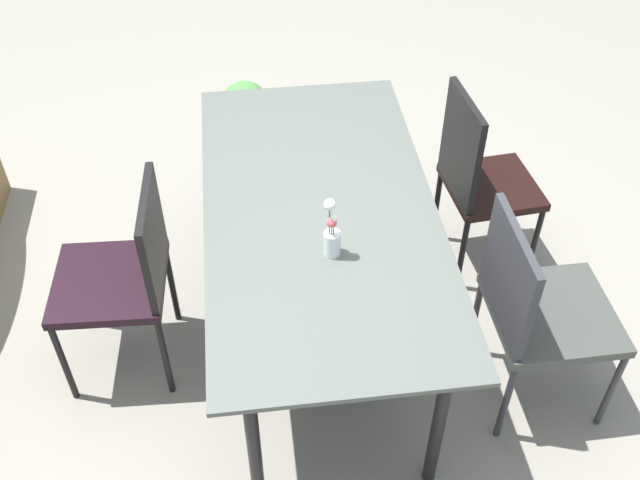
{
  "coord_description": "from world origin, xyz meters",
  "views": [
    {
      "loc": [
        -2.13,
        0.19,
        2.69
      ],
      "look_at": [
        0.07,
        -0.08,
        0.6
      ],
      "focal_mm": 41.51,
      "sensor_mm": 36.0,
      "label": 1
    }
  ],
  "objects_px": {
    "chair_far_side": "(126,271)",
    "flower_vase": "(332,235)",
    "dining_table": "(320,218)",
    "chair_near_right": "(479,175)",
    "potted_plant": "(246,119)",
    "chair_near_left": "(536,305)"
  },
  "relations": [
    {
      "from": "chair_near_right",
      "to": "potted_plant",
      "type": "xyz_separation_m",
      "value": [
        1.04,
        1.05,
        -0.3
      ]
    },
    {
      "from": "chair_near_right",
      "to": "flower_vase",
      "type": "relative_size",
      "value": 3.72
    },
    {
      "from": "flower_vase",
      "to": "chair_near_right",
      "type": "bearing_deg",
      "value": -49.7
    },
    {
      "from": "dining_table",
      "to": "chair_near_left",
      "type": "bearing_deg",
      "value": -117.25
    },
    {
      "from": "dining_table",
      "to": "potted_plant",
      "type": "distance_m",
      "value": 1.54
    },
    {
      "from": "chair_far_side",
      "to": "chair_near_left",
      "type": "bearing_deg",
      "value": -100.75
    },
    {
      "from": "flower_vase",
      "to": "chair_near_left",
      "type": "bearing_deg",
      "value": -100.38
    },
    {
      "from": "flower_vase",
      "to": "potted_plant",
      "type": "distance_m",
      "value": 1.84
    },
    {
      "from": "chair_far_side",
      "to": "chair_near_right",
      "type": "bearing_deg",
      "value": -72.24
    },
    {
      "from": "chair_far_side",
      "to": "potted_plant",
      "type": "bearing_deg",
      "value": -17.51
    },
    {
      "from": "chair_near_left",
      "to": "flower_vase",
      "type": "distance_m",
      "value": 0.86
    },
    {
      "from": "chair_near_right",
      "to": "chair_far_side",
      "type": "relative_size",
      "value": 1.05
    },
    {
      "from": "chair_near_left",
      "to": "flower_vase",
      "type": "bearing_deg",
      "value": -100.87
    },
    {
      "from": "dining_table",
      "to": "potted_plant",
      "type": "xyz_separation_m",
      "value": [
        1.44,
        0.25,
        -0.47
      ]
    },
    {
      "from": "chair_near_left",
      "to": "flower_vase",
      "type": "xyz_separation_m",
      "value": [
        0.14,
        0.78,
        0.33
      ]
    },
    {
      "from": "flower_vase",
      "to": "potted_plant",
      "type": "height_order",
      "value": "flower_vase"
    },
    {
      "from": "dining_table",
      "to": "chair_near_right",
      "type": "bearing_deg",
      "value": -63.27
    },
    {
      "from": "chair_far_side",
      "to": "flower_vase",
      "type": "distance_m",
      "value": 0.9
    },
    {
      "from": "chair_near_right",
      "to": "potted_plant",
      "type": "distance_m",
      "value": 1.51
    },
    {
      "from": "dining_table",
      "to": "chair_far_side",
      "type": "distance_m",
      "value": 0.82
    },
    {
      "from": "chair_near_right",
      "to": "flower_vase",
      "type": "height_order",
      "value": "flower_vase"
    },
    {
      "from": "dining_table",
      "to": "chair_near_right",
      "type": "xyz_separation_m",
      "value": [
        0.4,
        -0.8,
        -0.17
      ]
    }
  ]
}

